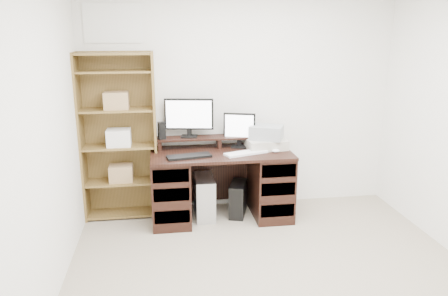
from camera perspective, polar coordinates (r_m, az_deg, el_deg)
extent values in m
cube|color=white|center=(4.96, 2.14, 6.35)|extent=(3.50, 0.02, 2.50)
cube|color=white|center=(3.04, -24.59, -0.91)|extent=(0.02, 4.00, 2.50)
cube|color=white|center=(4.83, -14.31, 15.54)|extent=(0.60, 0.01, 0.40)
cube|color=black|center=(4.67, -0.36, -0.71)|extent=(1.50, 0.70, 0.03)
cube|color=black|center=(4.74, -6.97, -5.33)|extent=(0.40, 0.66, 0.72)
cube|color=black|center=(4.89, 6.07, -4.68)|extent=(0.40, 0.66, 0.72)
cube|color=black|center=(5.08, -0.87, -3.30)|extent=(1.48, 0.02, 0.65)
cube|color=black|center=(4.51, -6.78, -8.92)|extent=(0.36, 0.01, 0.14)
cube|color=black|center=(4.42, -6.88, -6.09)|extent=(0.36, 0.01, 0.14)
cube|color=black|center=(4.35, -6.96, -3.63)|extent=(0.36, 0.01, 0.14)
cube|color=black|center=(4.66, 7.00, -8.11)|extent=(0.36, 0.01, 0.14)
cube|color=black|center=(4.57, 7.10, -5.35)|extent=(0.36, 0.01, 0.14)
cube|color=black|center=(4.50, 7.18, -2.97)|extent=(0.36, 0.01, 0.14)
cube|color=black|center=(4.82, -8.40, 0.44)|extent=(0.04, 0.20, 0.10)
cube|color=black|center=(4.86, -0.72, 0.74)|extent=(0.04, 0.20, 0.10)
cube|color=black|center=(4.98, 6.71, 1.00)|extent=(0.04, 0.20, 0.10)
cube|color=black|center=(4.84, -0.72, 1.42)|extent=(1.40, 0.22, 0.02)
cube|color=black|center=(4.82, -4.56, 1.53)|extent=(0.20, 0.16, 0.02)
cube|color=black|center=(4.83, -4.55, 2.23)|extent=(0.05, 0.04, 0.10)
cube|color=black|center=(4.79, -4.60, 4.44)|extent=(0.53, 0.12, 0.34)
cube|color=white|center=(4.77, -4.62, 4.39)|extent=(0.49, 0.09, 0.30)
cube|color=black|center=(4.85, 1.97, 0.17)|extent=(0.20, 0.17, 0.01)
cube|color=black|center=(4.85, 2.00, 0.83)|extent=(0.05, 0.04, 0.09)
cube|color=black|center=(4.81, 2.02, 2.79)|extent=(0.34, 0.13, 0.30)
cube|color=white|center=(4.80, 2.00, 2.75)|extent=(0.30, 0.09, 0.27)
cube|color=black|center=(4.75, -8.14, 2.27)|extent=(0.09, 0.09, 0.19)
cube|color=black|center=(4.48, -4.59, -1.10)|extent=(0.47, 0.23, 0.03)
cube|color=white|center=(4.60, 2.89, -0.65)|extent=(0.49, 0.29, 0.02)
ellipsoid|color=white|center=(4.68, 6.78, -0.37)|extent=(0.09, 0.06, 0.03)
cube|color=#B5AF9E|center=(4.82, 5.52, 0.57)|extent=(0.45, 0.35, 0.11)
cube|color=#93999D|center=(4.79, 5.56, 2.05)|extent=(0.42, 0.37, 0.15)
cube|color=silver|center=(4.85, -2.58, -6.39)|extent=(0.21, 0.46, 0.46)
cube|color=black|center=(4.91, 1.84, -6.64)|extent=(0.26, 0.40, 0.37)
cube|color=#19FF33|center=(4.72, 1.56, -6.57)|extent=(0.01, 0.01, 0.01)
cube|color=brown|center=(4.85, -18.13, 1.15)|extent=(0.02, 0.30, 1.80)
cube|color=brown|center=(4.78, -8.94, 1.52)|extent=(0.02, 0.30, 1.80)
cube|color=brown|center=(4.94, -13.43, 1.73)|extent=(0.80, 0.01, 1.80)
cube|color=brown|center=(5.07, -12.95, -8.23)|extent=(0.75, 0.28, 0.02)
cube|color=brown|center=(4.94, -13.21, -4.30)|extent=(0.75, 0.28, 0.02)
cube|color=brown|center=(4.82, -13.50, 0.19)|extent=(0.75, 0.28, 0.02)
cube|color=brown|center=(4.74, -13.80, 4.86)|extent=(0.75, 0.28, 0.02)
cube|color=brown|center=(4.68, -14.11, 9.67)|extent=(0.75, 0.28, 0.02)
cube|color=brown|center=(4.67, -14.26, 11.87)|extent=(0.75, 0.28, 0.02)
cube|color=#A07F54|center=(4.91, -13.28, -3.20)|extent=(0.25, 0.20, 0.18)
cube|color=white|center=(4.80, -13.57, 1.34)|extent=(0.25, 0.20, 0.18)
cube|color=#A07F54|center=(4.72, -13.87, 6.05)|extent=(0.25, 0.20, 0.18)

